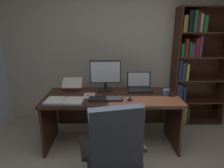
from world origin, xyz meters
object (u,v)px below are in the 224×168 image
computer_mouse (128,98)px  open_binder (65,100)px  keyboard (105,99)px  desk (111,106)px  bookshelf (194,66)px  monitor (105,76)px  reading_stand_with_book (72,84)px  pen (91,95)px  office_chair (113,157)px  notepad (89,96)px  coffee_mug (166,92)px  laptop (140,86)px

computer_mouse → open_binder: size_ratio=0.21×
keyboard → desk: bearing=69.8°
bookshelf → monitor: bearing=-164.2°
reading_stand_with_book → pen: (0.30, -0.32, -0.06)m
office_chair → pen: bearing=95.3°
notepad → coffee_mug: size_ratio=2.29×
laptop → computer_mouse: 0.46m
pen → office_chair: bearing=-72.5°
desk → keyboard: size_ratio=4.30×
bookshelf → notepad: bookshelf is taller
laptop → bookshelf: bearing=23.1°
reading_stand_with_book → notepad: size_ratio=1.49×
bookshelf → laptop: 1.07m
laptop → reading_stand_with_book: bearing=176.9°
monitor → laptop: monitor is taller
office_chair → coffee_mug: office_chair is taller
office_chair → bookshelf: bearing=36.4°
open_binder → pen: size_ratio=3.54×
computer_mouse → pen: computer_mouse is taller
office_chair → keyboard: bearing=84.3°
bookshelf → laptop: bookshelf is taller
office_chair → notepad: size_ratio=4.64×
laptop → reading_stand_with_book: (-1.01, 0.05, 0.03)m
bookshelf → pen: (-1.66, -0.67, -0.26)m
laptop → coffee_mug: size_ratio=3.91×
pen → coffee_mug: 1.03m
computer_mouse → coffee_mug: bearing=17.6°
bookshelf → coffee_mug: (-0.64, -0.65, -0.23)m
pen → coffee_mug: (1.03, 0.02, 0.03)m
monitor → laptop: 0.53m
desk → monitor: bearing=115.8°
reading_stand_with_book → pen: 0.45m
monitor → open_binder: bearing=-138.0°
reading_stand_with_book → open_binder: bearing=-90.9°
desk → reading_stand_with_book: 0.69m
pen → coffee_mug: bearing=1.2°
laptop → computer_mouse: laptop is taller
keyboard → pen: (-0.20, 0.15, 0.00)m
office_chair → computer_mouse: office_chair is taller
keyboard → open_binder: size_ratio=0.85×
office_chair → keyboard: size_ratio=2.32×
desk → computer_mouse: bearing=-47.1°
monitor → laptop: (0.51, 0.01, -0.17)m
bookshelf → office_chair: bookshelf is taller
desk → computer_mouse: computer_mouse is taller
laptop → keyboard: 0.65m
bookshelf → pen: size_ratio=13.80×
keyboard → pen: bearing=143.0°
desk → monitor: 0.45m
desk → coffee_mug: size_ratio=19.70×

